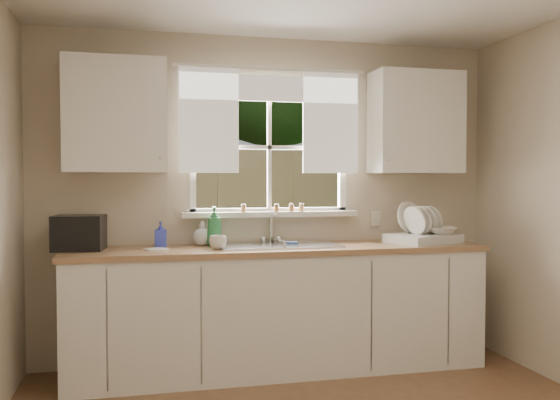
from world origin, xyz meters
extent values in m
cube|color=beige|center=(0.00, 2.00, 0.57)|extent=(3.60, 0.02, 1.15)
cube|color=beige|center=(0.00, 2.00, 2.33)|extent=(3.60, 0.02, 0.35)
cube|color=beige|center=(-1.20, 2.00, 1.65)|extent=(1.20, 0.02, 1.00)
cube|color=beige|center=(1.20, 2.00, 1.65)|extent=(1.20, 0.02, 1.00)
cube|color=white|center=(0.00, 2.02, 1.15)|extent=(1.30, 0.06, 0.05)
cube|color=white|center=(0.00, 2.02, 2.15)|extent=(1.30, 0.06, 0.05)
cube|color=white|center=(-0.60, 2.02, 1.65)|extent=(0.05, 0.06, 1.05)
cube|color=white|center=(0.60, 2.02, 1.65)|extent=(0.05, 0.06, 1.05)
cube|color=white|center=(0.00, 2.02, 1.65)|extent=(0.03, 0.04, 1.00)
cube|color=white|center=(0.00, 2.02, 1.65)|extent=(1.20, 0.04, 0.03)
cube|color=white|center=(0.00, 1.96, 1.13)|extent=(1.38, 0.14, 0.04)
cylinder|color=white|center=(0.00, 1.94, 2.25)|extent=(1.50, 0.02, 0.02)
cube|color=white|center=(-0.48, 1.95, 1.85)|extent=(0.45, 0.02, 0.80)
cube|color=white|center=(0.48, 1.95, 1.85)|extent=(0.45, 0.02, 0.80)
cube|color=white|center=(0.00, 1.95, 2.10)|extent=(1.40, 0.02, 0.20)
cube|color=white|center=(0.00, 1.68, 0.43)|extent=(3.00, 0.62, 0.87)
cube|color=#9C754E|center=(0.00, 1.68, 0.89)|extent=(3.04, 0.65, 0.04)
cube|color=white|center=(-1.15, 1.82, 1.85)|extent=(0.70, 0.33, 0.80)
cube|color=white|center=(1.15, 1.82, 1.85)|extent=(0.70, 0.33, 0.80)
cube|color=beige|center=(0.88, 1.99, 1.08)|extent=(0.08, 0.01, 0.12)
cylinder|color=brown|center=(0.04, 1.94, 1.18)|extent=(0.04, 0.04, 0.06)
cylinder|color=brown|center=(-0.22, 1.94, 1.18)|extent=(0.04, 0.04, 0.06)
cylinder|color=brown|center=(0.24, 1.94, 1.18)|extent=(0.04, 0.04, 0.06)
cylinder|color=brown|center=(0.16, 1.94, 1.18)|extent=(0.04, 0.04, 0.06)
cube|color=#335421|center=(0.00, 7.00, -0.02)|extent=(20.00, 10.00, 0.02)
cube|color=#988054|center=(0.00, 5.00, 0.90)|extent=(8.00, 0.10, 1.80)
cube|color=maroon|center=(-1.20, 8.50, 1.10)|extent=(3.00, 3.00, 2.20)
cube|color=black|center=(-1.20, 8.50, 2.35)|extent=(3.20, 3.20, 0.30)
cylinder|color=#423021|center=(1.40, 8.00, 1.60)|extent=(0.36, 0.36, 3.20)
sphere|color=#214716|center=(1.40, 8.00, 4.00)|extent=(4.00, 4.00, 4.00)
sphere|color=#214716|center=(0.30, 9.50, 4.50)|extent=(3.20, 3.20, 3.20)
cube|color=#B7B7BC|center=(0.00, 1.71, 0.83)|extent=(0.84, 0.46, 0.18)
cube|color=#B7B7BC|center=(0.00, 1.71, 0.92)|extent=(0.88, 0.50, 0.01)
cube|color=#B7B7BC|center=(0.00, 1.71, 0.89)|extent=(0.02, 0.41, 0.14)
cylinder|color=silver|center=(0.00, 1.96, 1.02)|extent=(0.03, 0.03, 0.22)
cylinder|color=silver|center=(0.00, 1.88, 1.13)|extent=(0.02, 0.18, 0.02)
sphere|color=silver|center=(-0.06, 1.96, 0.94)|extent=(0.05, 0.05, 0.05)
sphere|color=silver|center=(0.06, 1.96, 0.94)|extent=(0.05, 0.05, 0.05)
cube|color=silver|center=(1.14, 1.66, 0.94)|extent=(0.60, 0.53, 0.07)
cylinder|color=white|center=(1.09, 1.78, 1.10)|extent=(0.27, 0.16, 0.25)
cylinder|color=white|center=(1.05, 1.63, 1.09)|extent=(0.14, 0.23, 0.22)
cylinder|color=white|center=(1.11, 1.65, 1.09)|extent=(0.14, 0.23, 0.22)
cylinder|color=white|center=(1.16, 1.67, 1.09)|extent=(0.14, 0.23, 0.22)
cylinder|color=white|center=(1.22, 1.69, 1.09)|extent=(0.14, 0.23, 0.22)
imported|color=white|center=(1.27, 1.61, 1.01)|extent=(0.30, 0.30, 0.06)
imported|color=#297D40|center=(-0.46, 1.80, 1.06)|extent=(0.12, 0.12, 0.29)
imported|color=#323FBE|center=(-0.85, 1.81, 1.00)|extent=(0.09, 0.09, 0.19)
imported|color=beige|center=(-0.54, 1.86, 1.00)|extent=(0.14, 0.14, 0.18)
cylinder|color=white|center=(-0.88, 1.64, 0.92)|extent=(0.17, 0.17, 0.01)
imported|color=silver|center=(-0.46, 1.60, 0.96)|extent=(0.15, 0.15, 0.10)
cube|color=black|center=(-1.40, 1.77, 1.03)|extent=(0.36, 0.32, 0.24)
camera|label=1|loc=(-0.98, -2.53, 1.40)|focal=38.00mm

